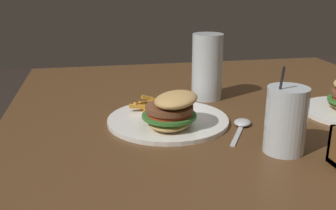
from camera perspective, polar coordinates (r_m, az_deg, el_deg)
name	(u,v)px	position (r m, az deg, el deg)	size (l,w,h in m)	color
dining_table	(240,167)	(1.03, 10.36, -8.87)	(1.31, 1.16, 0.73)	brown
meal_plate_near	(169,114)	(0.90, 0.16, -1.39)	(0.29, 0.29, 0.09)	white
beer_glass	(207,69)	(1.10, 5.69, 5.16)	(0.09, 0.09, 0.18)	silver
juice_glass	(285,122)	(0.79, 16.68, -2.43)	(0.08, 0.08, 0.18)	silver
spoon	(242,124)	(0.92, 10.66, -2.72)	(0.15, 0.10, 0.01)	silver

